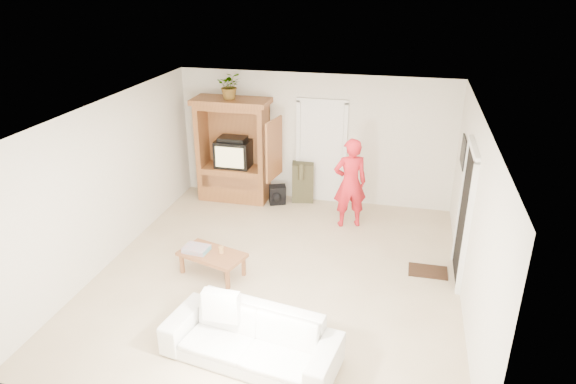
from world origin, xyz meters
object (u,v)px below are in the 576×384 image
(man, at_px, (350,183))
(sofa, at_px, (251,338))
(armoire, at_px, (235,157))
(coffee_table, at_px, (212,256))

(man, xyz_separation_m, sofa, (-0.70, -3.89, -0.53))
(armoire, bearing_deg, man, -16.27)
(armoire, height_order, coffee_table, armoire)
(sofa, height_order, coffee_table, sofa)
(armoire, height_order, sofa, armoire)
(man, relative_size, sofa, 0.79)
(sofa, distance_m, coffee_table, 2.06)
(armoire, relative_size, sofa, 0.99)
(coffee_table, bearing_deg, armoire, 118.06)
(sofa, xyz_separation_m, coffee_table, (-1.15, 1.70, 0.02))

